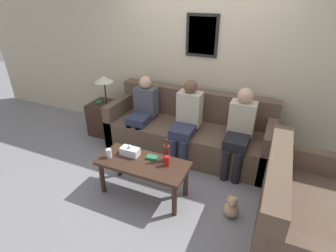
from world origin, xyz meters
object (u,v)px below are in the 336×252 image
wine_bottle (167,153)px  drinking_glass (109,153)px  person_middle (187,119)px  teddy_bear (231,207)px  couch_main (189,132)px  couch_side (300,217)px  person_right (240,128)px  person_left (143,110)px  coffee_table (143,167)px

wine_bottle → drinking_glass: 0.71m
drinking_glass → person_middle: size_ratio=0.09×
wine_bottle → teddy_bear: 0.96m
couch_main → drinking_glass: 1.40m
couch_side → couch_main: bearing=53.3°
couch_main → person_right: 0.87m
wine_bottle → person_right: size_ratio=0.25×
person_middle → person_right: (0.75, 0.02, -0.00)m
person_left → person_right: (1.50, -0.05, 0.02)m
couch_side → teddy_bear: (-0.66, 0.06, -0.20)m
drinking_glass → couch_main: bearing=65.1°
person_right → drinking_glass: bearing=-142.0°
wine_bottle → person_middle: 0.83m
teddy_bear → coffee_table: bearing=-176.5°
wine_bottle → couch_main: bearing=94.8°
coffee_table → wine_bottle: 0.34m
coffee_table → drinking_glass: size_ratio=9.72×
couch_main → person_left: person_left is taller
coffee_table → person_middle: 1.02m
coffee_table → person_middle: bearing=78.9°
couch_main → teddy_bear: couch_main is taller
drinking_glass → person_left: size_ratio=0.10×
couch_side → coffee_table: bearing=90.1°
couch_side → coffee_table: couch_side is taller
couch_main → drinking_glass: (-0.58, -1.26, 0.21)m
person_middle → teddy_bear: 1.37m
person_middle → person_right: bearing=1.4°
couch_main → person_middle: (0.03, -0.21, 0.33)m
couch_side → drinking_glass: (-2.17, -0.08, 0.21)m
person_left → couch_main: bearing=11.0°
couch_side → person_right: bearing=39.1°
person_middle → couch_side: bearing=-32.0°
coffee_table → person_left: bearing=118.3°
person_right → teddy_bear: bearing=-81.3°
person_right → couch_main: bearing=166.1°
couch_side → person_left: size_ratio=1.31×
drinking_glass → person_left: bearing=97.0°
coffee_table → teddy_bear: coffee_table is taller
coffee_table → person_middle: size_ratio=0.92×
drinking_glass → teddy_bear: 1.57m
couch_main → coffee_table: bearing=-97.7°
person_left → person_middle: bearing=-5.4°
wine_bottle → person_right: bearing=50.6°
person_middle → wine_bottle: bearing=-86.2°
person_right → wine_bottle: bearing=-129.4°
couch_side → person_right: (-0.80, 0.99, 0.32)m
wine_bottle → person_left: 1.21m
drinking_glass → person_middle: bearing=59.5°
coffee_table → person_right: person_right is taller
coffee_table → person_middle: person_middle is taller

